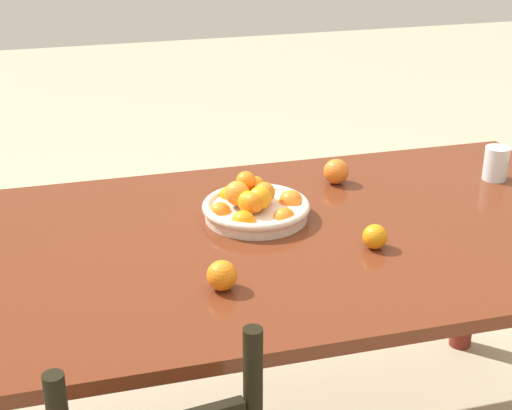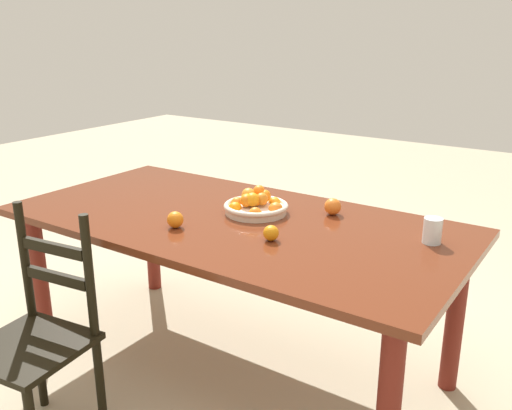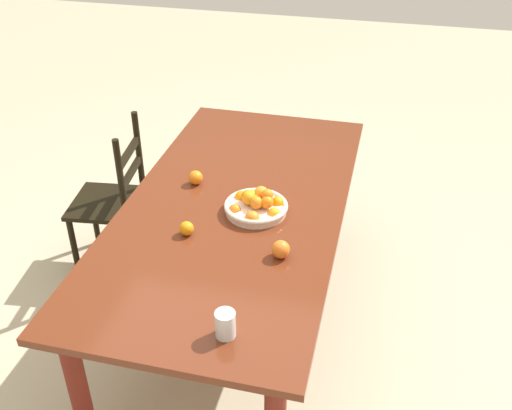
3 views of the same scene
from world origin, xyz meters
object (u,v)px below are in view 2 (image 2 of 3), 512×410
Objects in this scene: dining_table at (233,237)px; drinking_glass at (432,231)px; orange_loose_2 at (271,233)px; orange_loose_1 at (333,207)px; fruit_bowl at (256,205)px; orange_loose_0 at (175,220)px; chair_near_window at (38,341)px.

drinking_glass reaches higher than dining_table.
orange_loose_1 is at bearing -97.64° from orange_loose_2.
fruit_bowl reaches higher than orange_loose_1.
orange_loose_0 reaches higher than orange_loose_2.
orange_loose_2 is at bearing -166.58° from orange_loose_0.
dining_table is 0.48m from orange_loose_1.
dining_table is at bearing 61.34° from chair_near_window.
orange_loose_1 is 0.50m from drinking_glass.
orange_loose_2 reaches higher than dining_table.
orange_loose_2 is at bearing 134.10° from fruit_bowl.
chair_near_window reaches higher than orange_loose_1.
fruit_bowl is 0.36m from orange_loose_2.
drinking_glass is at bearing 34.09° from chair_near_window.
fruit_bowl is 2.87× the size of drinking_glass.
chair_near_window is at bearing 68.46° from fruit_bowl.
orange_loose_0 is 0.69× the size of drinking_glass.
fruit_bowl is at bearing -112.65° from dining_table.
fruit_bowl is at bearing -45.90° from orange_loose_2.
orange_loose_2 is at bearing 82.36° from orange_loose_1.
chair_near_window is 1.37m from orange_loose_1.
dining_table is at bearing -118.10° from orange_loose_0.
chair_near_window reaches higher than drinking_glass.
orange_loose_2 is at bearing 154.74° from dining_table.
orange_loose_0 is 1.07m from drinking_glass.
fruit_bowl reaches higher than drinking_glass.
orange_loose_1 is at bearing -140.05° from dining_table.
chair_near_window reaches higher than orange_loose_0.
orange_loose_2 is (-0.25, 0.26, -0.00)m from fruit_bowl.
chair_near_window is 12.05× the size of orange_loose_1.
chair_near_window is 14.57× the size of orange_loose_2.
orange_loose_0 reaches higher than dining_table.
fruit_bowl is (-0.37, -0.95, 0.37)m from chair_near_window.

